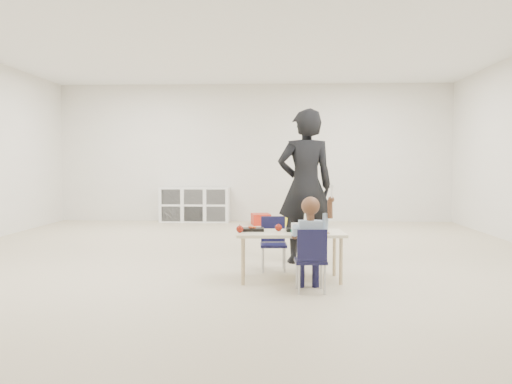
{
  "coord_description": "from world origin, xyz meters",
  "views": [
    {
      "loc": [
        0.49,
        -6.59,
        1.18
      ],
      "look_at": [
        0.23,
        -0.28,
        0.85
      ],
      "focal_mm": 38.0,
      "sensor_mm": 36.0,
      "label": 1
    }
  ],
  "objects_px": {
    "table": "(290,256)",
    "child": "(311,241)",
    "chair_near": "(311,260)",
    "adult": "(305,186)",
    "cubby_shelf": "(195,205)"
  },
  "relations": [
    {
      "from": "table",
      "to": "child",
      "type": "xyz_separation_m",
      "value": [
        0.17,
        -0.48,
        0.21
      ]
    },
    {
      "from": "child",
      "to": "table",
      "type": "bearing_deg",
      "value": 107.05
    },
    {
      "from": "chair_near",
      "to": "adult",
      "type": "bearing_deg",
      "value": 86.19
    },
    {
      "from": "table",
      "to": "child",
      "type": "height_order",
      "value": "child"
    },
    {
      "from": "table",
      "to": "adult",
      "type": "height_order",
      "value": "adult"
    },
    {
      "from": "child",
      "to": "cubby_shelf",
      "type": "distance_m",
      "value": 6.23
    },
    {
      "from": "table",
      "to": "chair_near",
      "type": "relative_size",
      "value": 1.86
    },
    {
      "from": "chair_near",
      "to": "child",
      "type": "xyz_separation_m",
      "value": [
        0.0,
        0.0,
        0.17
      ]
    },
    {
      "from": "table",
      "to": "adult",
      "type": "distance_m",
      "value": 1.21
    },
    {
      "from": "cubby_shelf",
      "to": "table",
      "type": "bearing_deg",
      "value": -71.52
    },
    {
      "from": "chair_near",
      "to": "cubby_shelf",
      "type": "relative_size",
      "value": 0.42
    },
    {
      "from": "cubby_shelf",
      "to": "chair_near",
      "type": "bearing_deg",
      "value": -71.39
    },
    {
      "from": "cubby_shelf",
      "to": "adult",
      "type": "xyz_separation_m",
      "value": [
        2.01,
        -4.44,
        0.56
      ]
    },
    {
      "from": "chair_near",
      "to": "child",
      "type": "distance_m",
      "value": 0.17
    },
    {
      "from": "child",
      "to": "cubby_shelf",
      "type": "bearing_deg",
      "value": 105.66
    }
  ]
}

